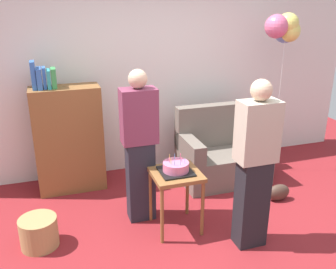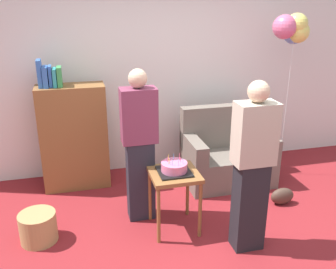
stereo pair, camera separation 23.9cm
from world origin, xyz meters
name	(u,v)px [view 1 (the left image)]	position (x,y,z in m)	size (l,w,h in m)	color
ground_plane	(208,248)	(0.00, 0.00, 0.00)	(8.00, 8.00, 0.00)	maroon
wall_back	(149,71)	(0.00, 2.05, 1.35)	(6.00, 0.10, 2.70)	silver
couch	(221,154)	(0.76, 1.32, 0.34)	(1.10, 0.70, 0.96)	#6B6056
bookshelf	(68,138)	(-1.14, 1.65, 0.67)	(0.80, 0.36, 1.61)	brown
side_table	(176,181)	(-0.19, 0.43, 0.54)	(0.48, 0.48, 0.64)	brown
birthday_cake	(176,167)	(-0.19, 0.43, 0.69)	(0.32, 0.32, 0.17)	black
person_blowing_candles	(140,147)	(-0.48, 0.73, 0.83)	(0.36, 0.22, 1.63)	#23232D
person_holding_cake	(255,165)	(0.41, -0.04, 0.83)	(0.36, 0.22, 1.63)	black
wicker_basket	(39,232)	(-1.54, 0.54, 0.15)	(0.36, 0.36, 0.30)	#A88451
handbag	(279,192)	(1.16, 0.58, 0.10)	(0.28, 0.14, 0.20)	#473328
balloon_bunch	(284,28)	(1.54, 1.36, 1.91)	(0.47, 0.34, 2.10)	silver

